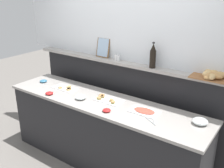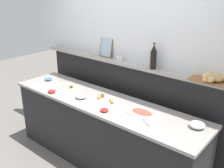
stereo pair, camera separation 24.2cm
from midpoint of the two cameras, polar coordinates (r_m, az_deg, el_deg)
The scene contains 18 objects.
ground_plane at distance 4.13m, azimuth 5.40°, elevation -12.72°, with size 12.00×12.00×0.00m, color slate.
buffet_counter at distance 3.48m, azimuth -0.12°, elevation -10.58°, with size 2.75×0.68×0.92m.
back_ledge_unit at distance 3.73m, azimuth 5.01°, elevation -4.28°, with size 2.93×0.22×1.33m.
upper_wall_panel at distance 3.42m, azimuth 5.93°, elevation 15.52°, with size 3.53×0.08×1.27m, color silver.
sandwich_platter_rear at distance 3.27m, azimuth 1.08°, elevation -3.42°, with size 0.36×0.20×0.04m.
sandwich_platter_front at distance 3.70m, azimuth -7.67°, elevation -0.65°, with size 0.36×0.19×0.04m.
cold_cuts_platter at distance 2.98m, azimuth 8.95°, elevation -6.20°, with size 0.34×0.21×0.02m.
glass_bowl_large at distance 3.33m, azimuth -4.73°, elevation -2.74°, with size 0.14×0.14×0.06m.
glass_bowl_medium at distance 2.83m, azimuth 20.55°, elevation -8.47°, with size 0.16×0.16×0.06m.
condiment_bowl_teal at distance 4.03m, azimuth -12.15°, elevation 1.02°, with size 0.11×0.11×0.04m, color teal.
condiment_bowl_dark at distance 2.98m, azimuth 0.63°, elevation -5.78°, with size 0.10×0.10×0.03m, color red.
condiment_bowl_red at distance 3.56m, azimuth -11.23°, elevation -1.62°, with size 0.10×0.10×0.04m, color red.
serving_tongs at distance 2.79m, azimuth 10.44°, elevation -8.39°, with size 0.16×0.16×0.01m.
wine_bottle_dark at distance 3.15m, azimuth 11.27°, elevation 5.74°, with size 0.08×0.08×0.32m.
salt_shaker at distance 3.49m, azimuth 3.33°, elevation 5.87°, with size 0.03×0.03×0.09m.
pepper_shaker at distance 3.47m, azimuth 3.91°, elevation 5.74°, with size 0.03×0.03×0.09m.
bread_basket at distance 2.94m, azimuth 23.27°, elevation 1.20°, with size 0.40×0.31×0.08m.
framed_picture at distance 3.64m, azimuth 0.66°, elevation 8.05°, with size 0.21×0.07×0.27m.
Camera 2 is at (2.02, -2.20, 2.27)m, focal length 41.70 mm.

